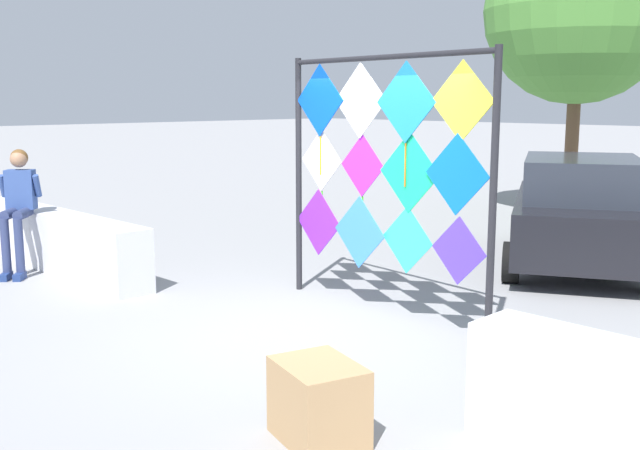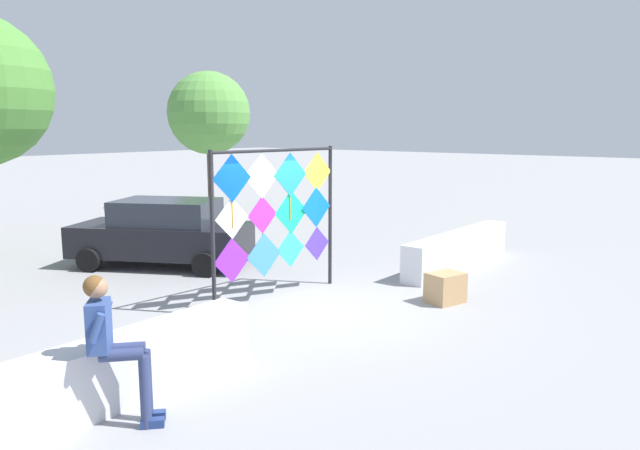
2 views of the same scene
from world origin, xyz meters
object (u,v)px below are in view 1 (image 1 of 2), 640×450
object	(u,v)px
kite_display_rack	(382,161)
parked_car	(579,211)
seated_vendor	(18,201)
cardboard_box_large	(318,402)
tree_broadleaf	(574,13)

from	to	relation	value
kite_display_rack	parked_car	world-z (taller)	kite_display_rack
seated_vendor	kite_display_rack	bearing A→B (deg)	22.90
kite_display_rack	cardboard_box_large	distance (m)	3.32
kite_display_rack	cardboard_box_large	world-z (taller)	kite_display_rack
kite_display_rack	cardboard_box_large	size ratio (longest dim) A/B	4.64
kite_display_rack	parked_car	xyz separation A→B (m)	(0.33, 3.77, -0.88)
tree_broadleaf	parked_car	bearing A→B (deg)	-60.13
seated_vendor	tree_broadleaf	world-z (taller)	tree_broadleaf
kite_display_rack	cardboard_box_large	bearing A→B (deg)	-56.83
parked_car	tree_broadleaf	world-z (taller)	tree_broadleaf
cardboard_box_large	kite_display_rack	bearing A→B (deg)	123.17
seated_vendor	cardboard_box_large	distance (m)	6.29
seated_vendor	parked_car	xyz separation A→B (m)	(4.89, 5.69, -0.21)
kite_display_rack	seated_vendor	world-z (taller)	kite_display_rack
kite_display_rack	seated_vendor	bearing A→B (deg)	-157.10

